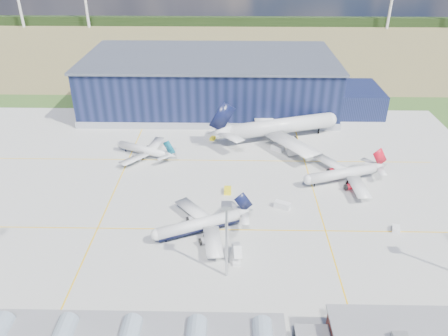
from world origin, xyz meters
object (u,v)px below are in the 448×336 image
(airliner_widebody, at_px, (281,119))
(airliner_regional, at_px, (143,146))
(light_mast_center, at_px, (227,229))
(airstair, at_px, (237,253))
(gse_van_b, at_px, (277,148))
(airliner_red, at_px, (343,169))
(airliner_navy, at_px, (199,219))
(gse_tug_c, at_px, (213,138))
(gse_van_a, at_px, (282,205))
(gse_cart_a, at_px, (396,229))
(hangar, at_px, (216,84))
(gse_tug_a, at_px, (228,191))

(airliner_widebody, relative_size, airliner_regional, 2.10)
(light_mast_center, relative_size, airstair, 4.07)
(gse_van_b, bearing_deg, airliner_red, -104.54)
(airliner_navy, bearing_deg, gse_tug_c, -114.98)
(gse_van_a, distance_m, gse_van_b, 42.03)
(airliner_navy, relative_size, airliner_widebody, 0.56)
(light_mast_center, height_order, airliner_red, light_mast_center)
(airliner_widebody, relative_size, gse_cart_a, 17.88)
(gse_van_a, bearing_deg, gse_van_b, 23.44)
(hangar, bearing_deg, airliner_widebody, -53.70)
(airliner_red, xyz_separation_m, gse_cart_a, (10.58, -28.59, -4.88))
(hangar, xyz_separation_m, gse_tug_c, (0.02, -40.74, -10.96))
(airliner_red, xyz_separation_m, airstair, (-38.08, -42.14, -3.80))
(hangar, relative_size, gse_cart_a, 43.36)
(airliner_widebody, height_order, airliner_regional, airliner_widebody)
(airliner_regional, relative_size, gse_van_b, 5.58)
(gse_tug_c, bearing_deg, airstair, -63.67)
(airliner_regional, height_order, gse_cart_a, airliner_regional)
(gse_van_a, relative_size, airstair, 0.92)
(airliner_red, distance_m, gse_tug_c, 59.60)
(gse_van_a, relative_size, gse_cart_a, 1.56)
(gse_tug_c, relative_size, airstair, 0.53)
(airliner_navy, bearing_deg, gse_van_a, -175.80)
(airliner_navy, xyz_separation_m, gse_tug_a, (8.32, 23.32, -4.60))
(gse_tug_a, height_order, gse_van_a, gse_van_a)
(gse_van_a, bearing_deg, hangar, 41.31)
(gse_van_b, bearing_deg, gse_tug_c, 105.20)
(airliner_navy, distance_m, gse_tug_a, 25.18)
(gse_van_b, distance_m, airstair, 69.25)
(airliner_regional, relative_size, airstair, 5.04)
(airliner_widebody, bearing_deg, gse_van_a, -113.02)
(light_mast_center, bearing_deg, gse_van_b, 74.94)
(airliner_red, relative_size, airliner_widebody, 0.57)
(gse_tug_a, relative_size, gse_van_a, 0.76)
(airliner_widebody, distance_m, gse_tug_a, 49.82)
(hangar, height_order, airliner_widebody, hangar)
(gse_cart_a, bearing_deg, hangar, 135.68)
(airliner_regional, distance_m, gse_tug_a, 43.59)
(airliner_widebody, distance_m, airstair, 80.77)
(airliner_navy, height_order, gse_van_a, airliner_navy)
(hangar, height_order, gse_van_a, hangar)
(gse_tug_a, bearing_deg, airliner_red, 11.32)
(airliner_widebody, xyz_separation_m, gse_van_b, (-2.12, -10.95, -8.58))
(gse_tug_c, bearing_deg, airliner_red, -17.08)
(airliner_widebody, height_order, airstair, airliner_widebody)
(airliner_red, distance_m, gse_cart_a, 30.88)
(gse_tug_a, xyz_separation_m, airstair, (2.93, -34.35, 0.98))
(gse_cart_a, relative_size, gse_van_b, 0.66)
(airliner_regional, xyz_separation_m, airstair, (37.15, -61.08, -2.83))
(gse_tug_a, height_order, gse_tug_c, gse_tug_a)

